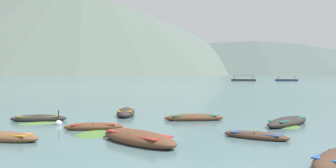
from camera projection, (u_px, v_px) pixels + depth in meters
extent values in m
plane|color=slate|center=(162.00, 75.00, 1506.97)|extent=(6000.00, 6000.00, 0.00)
cone|color=#56665B|center=(87.00, 13.00, 1381.71)|extent=(1485.10, 1485.10, 511.42)
cone|color=#4C5B56|center=(216.00, 23.00, 1723.31)|extent=(1806.74, 1806.74, 533.11)
ellipsoid|color=brown|center=(5.00, 137.00, 14.75)|extent=(3.53, 1.85, 0.51)
cube|color=orange|center=(5.00, 134.00, 14.75)|extent=(2.54, 1.33, 0.05)
cube|color=brown|center=(5.00, 133.00, 14.75)|extent=(0.25, 0.68, 0.04)
ellipsoid|color=#2D2826|center=(126.00, 113.00, 23.86)|extent=(1.39, 3.79, 0.68)
cube|color=orange|center=(126.00, 110.00, 23.85)|extent=(1.00, 2.73, 0.05)
cube|color=#2D2826|center=(126.00, 109.00, 23.85)|extent=(0.86, 0.11, 0.04)
ellipsoid|color=brown|center=(138.00, 138.00, 14.29)|extent=(4.15, 4.22, 0.68)
cube|color=#B22D28|center=(138.00, 134.00, 14.28)|extent=(2.99, 3.04, 0.05)
cube|color=brown|center=(138.00, 132.00, 14.28)|extent=(0.78, 0.76, 0.04)
ellipsoid|color=brown|center=(194.00, 118.00, 21.32)|extent=(3.91, 1.32, 0.53)
cube|color=#197A56|center=(194.00, 115.00, 21.32)|extent=(2.81, 0.95, 0.05)
cube|color=brown|center=(194.00, 115.00, 21.31)|extent=(0.13, 0.72, 0.04)
ellipsoid|color=brown|center=(94.00, 127.00, 17.76)|extent=(3.20, 1.14, 0.47)
cube|color=#B22D28|center=(94.00, 124.00, 17.76)|extent=(2.30, 0.82, 0.05)
cube|color=brown|center=(94.00, 123.00, 17.76)|extent=(0.13, 0.61, 0.04)
ellipsoid|color=#2D2826|center=(288.00, 122.00, 19.27)|extent=(3.93, 3.85, 0.60)
cube|color=#197A56|center=(288.00, 119.00, 19.26)|extent=(2.83, 2.77, 0.05)
cube|color=#2D2826|center=(288.00, 118.00, 19.26)|extent=(0.61, 0.63, 0.04)
ellipsoid|color=#4C3323|center=(256.00, 136.00, 15.28)|extent=(3.06, 2.37, 0.41)
cube|color=#28519E|center=(256.00, 133.00, 15.28)|extent=(2.20, 1.70, 0.05)
cube|color=#4C3323|center=(256.00, 132.00, 15.28)|extent=(0.39, 0.56, 0.04)
ellipsoid|color=#2D2826|center=(39.00, 119.00, 21.00)|extent=(3.53, 1.22, 0.51)
cube|color=olive|center=(39.00, 116.00, 20.99)|extent=(2.54, 0.88, 0.05)
cube|color=#2D2826|center=(39.00, 115.00, 20.99)|extent=(0.13, 0.64, 0.04)
cube|color=navy|center=(286.00, 80.00, 148.18)|extent=(9.74, 4.77, 0.90)
cylinder|color=#4C4742|center=(294.00, 78.00, 148.65)|extent=(0.10, 0.10, 1.80)
cylinder|color=#4C4742|center=(295.00, 78.00, 146.40)|extent=(0.10, 0.10, 1.80)
cylinder|color=#4C4742|center=(278.00, 78.00, 149.90)|extent=(0.10, 0.10, 1.80)
cylinder|color=#4C4742|center=(278.00, 78.00, 147.65)|extent=(0.10, 0.10, 1.80)
cube|color=beige|center=(286.00, 76.00, 148.13)|extent=(8.18, 4.01, 0.12)
cube|color=#2D2826|center=(244.00, 80.00, 150.40)|extent=(11.49, 7.13, 0.90)
cylinder|color=#4C4742|center=(253.00, 78.00, 150.65)|extent=(0.10, 0.10, 1.80)
cylinder|color=#4C4742|center=(253.00, 78.00, 147.72)|extent=(0.10, 0.10, 1.80)
cylinder|color=#4C4742|center=(235.00, 78.00, 153.01)|extent=(0.10, 0.10, 1.80)
cylinder|color=#4C4742|center=(234.00, 78.00, 150.07)|extent=(0.10, 0.10, 1.80)
cube|color=#334C75|center=(244.00, 76.00, 150.34)|extent=(9.65, 5.99, 0.12)
sphere|color=silver|center=(59.00, 124.00, 19.38)|extent=(0.40, 0.40, 0.40)
cylinder|color=black|center=(59.00, 117.00, 19.36)|extent=(0.06, 0.06, 0.78)
ellipsoid|color=#477033|center=(286.00, 127.00, 18.76)|extent=(2.13, 2.34, 0.14)
ellipsoid|color=#477033|center=(96.00, 134.00, 16.41)|extent=(2.37, 2.72, 0.14)
ellipsoid|color=#477033|center=(37.00, 124.00, 19.89)|extent=(2.50, 1.96, 0.14)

